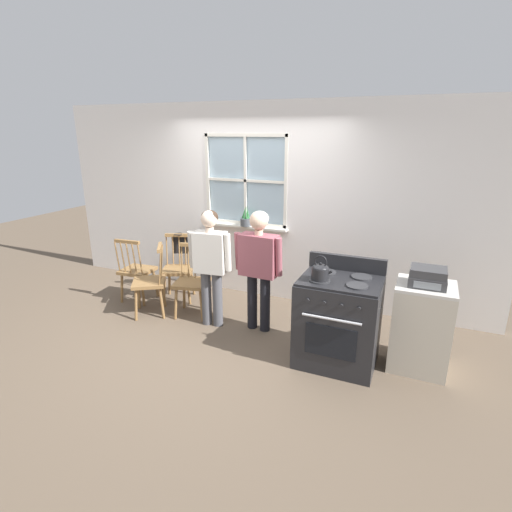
{
  "coord_description": "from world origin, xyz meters",
  "views": [
    {
      "loc": [
        2.16,
        -3.69,
        2.33
      ],
      "look_at": [
        0.5,
        0.16,
        1.0
      ],
      "focal_mm": 28.0,
      "sensor_mm": 36.0,
      "label": 1
    }
  ],
  "objects_px": {
    "chair_near_wall": "(192,283)",
    "stereo": "(428,277)",
    "person_teen_center": "(259,259)",
    "chair_by_window": "(178,270)",
    "kettle": "(320,271)",
    "chair_center_cluster": "(150,282)",
    "handbag": "(180,244)",
    "side_counter": "(421,327)",
    "person_elderly_left": "(211,258)",
    "stove": "(338,321)",
    "chair_near_stove": "(137,271)",
    "potted_plant": "(246,220)"
  },
  "relations": [
    {
      "from": "chair_center_cluster",
      "to": "stove",
      "type": "distance_m",
      "value": 2.5
    },
    {
      "from": "stereo",
      "to": "person_teen_center",
      "type": "bearing_deg",
      "value": 175.77
    },
    {
      "from": "person_teen_center",
      "to": "potted_plant",
      "type": "distance_m",
      "value": 1.14
    },
    {
      "from": "chair_near_stove",
      "to": "stereo",
      "type": "height_order",
      "value": "stereo"
    },
    {
      "from": "side_counter",
      "to": "person_teen_center",
      "type": "bearing_deg",
      "value": 176.42
    },
    {
      "from": "kettle",
      "to": "stereo",
      "type": "distance_m",
      "value": 1.02
    },
    {
      "from": "chair_by_window",
      "to": "side_counter",
      "type": "xyz_separation_m",
      "value": [
        3.22,
        -0.51,
        0.01
      ]
    },
    {
      "from": "chair_near_wall",
      "to": "person_teen_center",
      "type": "relative_size",
      "value": 0.64
    },
    {
      "from": "chair_center_cluster",
      "to": "handbag",
      "type": "distance_m",
      "value": 0.84
    },
    {
      "from": "person_elderly_left",
      "to": "stove",
      "type": "xyz_separation_m",
      "value": [
        1.6,
        -0.23,
        -0.4
      ]
    },
    {
      "from": "chair_by_window",
      "to": "kettle",
      "type": "bearing_deg",
      "value": -43.32
    },
    {
      "from": "chair_by_window",
      "to": "kettle",
      "type": "height_order",
      "value": "kettle"
    },
    {
      "from": "chair_center_cluster",
      "to": "person_teen_center",
      "type": "height_order",
      "value": "person_teen_center"
    },
    {
      "from": "stove",
      "to": "side_counter",
      "type": "distance_m",
      "value": 0.82
    },
    {
      "from": "chair_near_wall",
      "to": "potted_plant",
      "type": "bearing_deg",
      "value": 54.31
    },
    {
      "from": "stereo",
      "to": "chair_by_window",
      "type": "bearing_deg",
      "value": 170.69
    },
    {
      "from": "chair_center_cluster",
      "to": "handbag",
      "type": "bearing_deg",
      "value": 150.1
    },
    {
      "from": "chair_center_cluster",
      "to": "kettle",
      "type": "height_order",
      "value": "kettle"
    },
    {
      "from": "chair_near_wall",
      "to": "chair_by_window",
      "type": "bearing_deg",
      "value": 128.12
    },
    {
      "from": "handbag",
      "to": "side_counter",
      "type": "bearing_deg",
      "value": -12.36
    },
    {
      "from": "person_teen_center",
      "to": "stereo",
      "type": "distance_m",
      "value": 1.82
    },
    {
      "from": "chair_near_stove",
      "to": "chair_near_wall",
      "type": "bearing_deg",
      "value": 171.04
    },
    {
      "from": "chair_near_wall",
      "to": "kettle",
      "type": "xyz_separation_m",
      "value": [
        1.8,
        -0.52,
        0.59
      ]
    },
    {
      "from": "stove",
      "to": "chair_near_stove",
      "type": "bearing_deg",
      "value": 171.02
    },
    {
      "from": "chair_near_stove",
      "to": "side_counter",
      "type": "height_order",
      "value": "chair_near_stove"
    },
    {
      "from": "kettle",
      "to": "handbag",
      "type": "distance_m",
      "value": 2.6
    },
    {
      "from": "stove",
      "to": "potted_plant",
      "type": "bearing_deg",
      "value": 141.51
    },
    {
      "from": "handbag",
      "to": "side_counter",
      "type": "height_order",
      "value": "handbag"
    },
    {
      "from": "stereo",
      "to": "person_elderly_left",
      "type": "bearing_deg",
      "value": 179.7
    },
    {
      "from": "chair_center_cluster",
      "to": "handbag",
      "type": "xyz_separation_m",
      "value": [
        -0.04,
        0.77,
        0.32
      ]
    },
    {
      "from": "stove",
      "to": "handbag",
      "type": "relative_size",
      "value": 3.53
    },
    {
      "from": "kettle",
      "to": "chair_center_cluster",
      "type": "bearing_deg",
      "value": 172.1
    },
    {
      "from": "chair_center_cluster",
      "to": "chair_near_stove",
      "type": "bearing_deg",
      "value": -154.07
    },
    {
      "from": "chair_near_wall",
      "to": "stereo",
      "type": "relative_size",
      "value": 2.73
    },
    {
      "from": "handbag",
      "to": "side_counter",
      "type": "relative_size",
      "value": 0.34
    },
    {
      "from": "potted_plant",
      "to": "stereo",
      "type": "height_order",
      "value": "potted_plant"
    },
    {
      "from": "chair_near_stove",
      "to": "stove",
      "type": "distance_m",
      "value": 2.97
    },
    {
      "from": "person_elderly_left",
      "to": "potted_plant",
      "type": "distance_m",
      "value": 1.09
    },
    {
      "from": "chair_near_wall",
      "to": "chair_near_stove",
      "type": "bearing_deg",
      "value": 161.59
    },
    {
      "from": "chair_center_cluster",
      "to": "chair_near_stove",
      "type": "height_order",
      "value": "same"
    },
    {
      "from": "chair_center_cluster",
      "to": "stove",
      "type": "height_order",
      "value": "stove"
    },
    {
      "from": "chair_near_wall",
      "to": "stove",
      "type": "relative_size",
      "value": 0.86
    },
    {
      "from": "person_teen_center",
      "to": "kettle",
      "type": "relative_size",
      "value": 5.91
    },
    {
      "from": "chair_near_stove",
      "to": "handbag",
      "type": "distance_m",
      "value": 0.72
    },
    {
      "from": "chair_by_window",
      "to": "person_elderly_left",
      "type": "distance_m",
      "value": 1.07
    },
    {
      "from": "chair_near_wall",
      "to": "stove",
      "type": "xyz_separation_m",
      "value": [
        1.98,
        -0.39,
        0.03
      ]
    },
    {
      "from": "kettle",
      "to": "handbag",
      "type": "relative_size",
      "value": 0.8
    },
    {
      "from": "kettle",
      "to": "chair_near_stove",
      "type": "bearing_deg",
      "value": 167.81
    },
    {
      "from": "person_elderly_left",
      "to": "potted_plant",
      "type": "height_order",
      "value": "person_elderly_left"
    },
    {
      "from": "handbag",
      "to": "person_elderly_left",
      "type": "bearing_deg",
      "value": -38.47
    }
  ]
}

